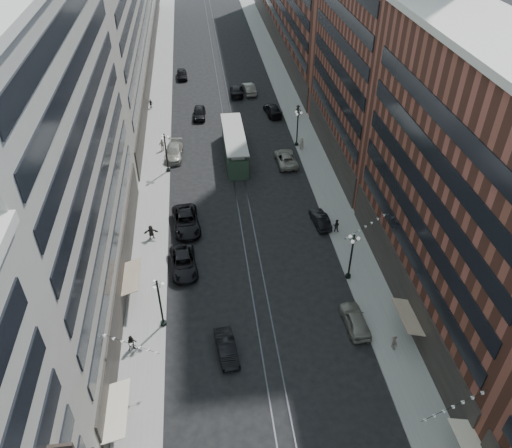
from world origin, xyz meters
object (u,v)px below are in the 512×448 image
car_13 (199,113)px  pedestrian_5 (151,232)px  lamppost_se_far (351,255)px  pedestrian_8 (301,143)px  lamppost_sw_far (160,302)px  lamppost_sw_mid (166,152)px  pedestrian_2 (132,343)px  car_7 (186,221)px  car_11 (286,158)px  pedestrian_extra_0 (151,104)px  car_2 (183,263)px  car_12 (273,110)px  car_5 (227,348)px  car_9 (182,74)px  car_4 (355,320)px  pedestrian_6 (162,145)px  streetcar (234,146)px  pedestrian_7 (336,226)px  car_8 (174,152)px  pedestrian_9 (298,110)px  lamppost_se_mid (297,126)px  car_10 (320,219)px  car_extra_0 (236,91)px  pedestrian_4 (394,342)px

car_13 → pedestrian_5: 31.01m
lamppost_se_far → pedestrian_8: lamppost_se_far is taller
lamppost_sw_far → lamppost_sw_mid: same height
pedestrian_2 → car_7: pedestrian_2 is taller
car_11 → pedestrian_extra_0: size_ratio=3.72×
car_2 → pedestrian_8: 28.76m
lamppost_sw_far → car_12: 46.01m
car_2 → car_5: 11.87m
pedestrian_5 → pedestrian_2: bearing=-98.5°
lamppost_se_far → car_12: 39.00m
car_7 → car_9: (-0.25, 45.98, -0.09)m
car_4 → pedestrian_6: pedestrian_6 is taller
car_2 → car_7: (0.36, 7.01, 0.09)m
lamppost_se_far → pedestrian_2: size_ratio=3.28×
streetcar → car_2: (-7.29, -22.65, -0.86)m
pedestrian_6 → pedestrian_7: size_ratio=1.10×
lamppost_se_far → pedestrian_8: (0.43, 26.69, -2.00)m
pedestrian_extra_0 → lamppost_se_far: bearing=135.8°
lamppost_sw_far → car_4: (17.30, -2.19, -2.30)m
pedestrian_2 → pedestrian_5: pedestrian_5 is taller
lamppost_sw_mid → pedestrian_8: (18.83, 3.69, -2.00)m
car_4 → car_7: bearing=-49.9°
car_8 → car_2: bearing=-82.8°
car_7 → pedestrian_9: size_ratio=3.94×
lamppost_se_mid → pedestrian_7: size_ratio=3.48×
lamppost_sw_mid → pedestrian_2: lamppost_sw_mid is taller
lamppost_sw_far → car_11: (16.00, 27.32, -2.32)m
car_4 → car_5: size_ratio=1.07×
lamppost_se_mid → car_8: size_ratio=0.97×
car_10 → lamppost_se_far: bearing=89.1°
streetcar → pedestrian_6: streetcar is taller
lamppost_se_far → pedestrian_5: (-19.98, 8.79, -2.09)m
pedestrian_5 → pedestrian_6: 20.04m
car_8 → car_extra_0: 23.10m
pedestrian_5 → lamppost_se_far: bearing=-28.7°
car_extra_0 → pedestrian_extra_0: pedestrian_extra_0 is taller
car_2 → car_10: bearing=14.9°
car_4 → car_8: size_ratio=0.83×
car_11 → car_10: bearing=94.8°
car_11 → lamppost_se_far: bearing=94.2°
car_8 → car_9: 29.59m
car_2 → pedestrian_extra_0: (-5.04, 40.03, 0.11)m
car_2 → pedestrian_6: 25.53m
pedestrian_extra_0 → car_7: bearing=118.7°
lamppost_sw_mid → streetcar: size_ratio=0.43×
car_8 → car_13: 12.89m
lamppost_se_mid → car_11: size_ratio=0.99×
car_9 → lamppost_sw_mid: bearing=-95.7°
pedestrian_4 → car_8: (-19.09, 36.07, -0.12)m
lamppost_se_far → pedestrian_4: (1.49, -9.20, -2.15)m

